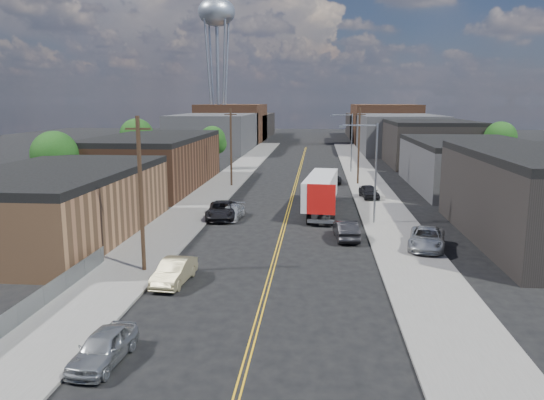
% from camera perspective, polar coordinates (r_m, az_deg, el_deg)
% --- Properties ---
extents(ground, '(260.00, 260.00, 0.00)m').
position_cam_1_polar(ground, '(82.79, 2.93, 3.03)').
color(ground, black).
rests_on(ground, ground).
extents(centerline, '(0.32, 120.00, 0.01)m').
position_cam_1_polar(centerline, '(67.96, 2.47, 1.38)').
color(centerline, gold).
rests_on(centerline, ground).
extents(sidewalk_left, '(5.00, 140.00, 0.15)m').
position_cam_1_polar(sidewalk_left, '(69.01, -5.44, 1.54)').
color(sidewalk_left, slate).
rests_on(sidewalk_left, ground).
extents(sidewalk_right, '(5.00, 140.00, 0.15)m').
position_cam_1_polar(sidewalk_right, '(68.21, 10.47, 1.31)').
color(sidewalk_right, slate).
rests_on(sidewalk_right, ground).
extents(warehouse_tan, '(12.00, 22.00, 5.60)m').
position_cam_1_polar(warehouse_tan, '(45.86, -22.22, -0.35)').
color(warehouse_tan, '#8C6240').
rests_on(warehouse_tan, ground).
extents(warehouse_brown, '(12.00, 26.00, 6.60)m').
position_cam_1_polar(warehouse_brown, '(69.66, -12.55, 4.10)').
color(warehouse_brown, '#523221').
rests_on(warehouse_brown, ground).
extents(industrial_right_b, '(14.00, 24.00, 6.10)m').
position_cam_1_polar(industrial_right_b, '(71.09, 20.57, 3.60)').
color(industrial_right_b, '#313133').
rests_on(industrial_right_b, ground).
extents(industrial_right_c, '(14.00, 22.00, 7.60)m').
position_cam_1_polar(industrial_right_c, '(96.21, 16.50, 5.95)').
color(industrial_right_c, black).
rests_on(industrial_right_c, ground).
extents(skyline_left_a, '(16.00, 30.00, 8.00)m').
position_cam_1_polar(skyline_left_a, '(119.44, -6.14, 7.24)').
color(skyline_left_a, '#313133').
rests_on(skyline_left_a, ground).
extents(skyline_right_a, '(16.00, 30.00, 8.00)m').
position_cam_1_polar(skyline_right_a, '(118.47, 13.36, 6.99)').
color(skyline_right_a, '#313133').
rests_on(skyline_right_a, ground).
extents(skyline_left_b, '(16.00, 26.00, 10.00)m').
position_cam_1_polar(skyline_left_b, '(143.97, -4.23, 8.23)').
color(skyline_left_b, '#523221').
rests_on(skyline_left_b, ground).
extents(skyline_right_b, '(16.00, 26.00, 10.00)m').
position_cam_1_polar(skyline_right_b, '(143.17, 11.94, 8.02)').
color(skyline_right_b, '#523221').
rests_on(skyline_right_b, ground).
extents(skyline_left_c, '(16.00, 40.00, 7.00)m').
position_cam_1_polar(skyline_left_c, '(163.80, -3.10, 8.00)').
color(skyline_left_c, black).
rests_on(skyline_left_c, ground).
extents(skyline_right_c, '(16.00, 40.00, 7.00)m').
position_cam_1_polar(skyline_right_c, '(163.09, 11.09, 7.81)').
color(skyline_right_c, black).
rests_on(skyline_right_c, ground).
extents(water_tower, '(9.00, 9.00, 36.90)m').
position_cam_1_polar(water_tower, '(135.79, -5.97, 18.92)').
color(water_tower, gray).
rests_on(water_tower, ground).
extents(streetlight_near, '(3.39, 0.25, 9.00)m').
position_cam_1_polar(streetlight_near, '(47.58, 10.64, 3.71)').
color(streetlight_near, gray).
rests_on(streetlight_near, ground).
extents(streetlight_far, '(3.39, 0.25, 9.00)m').
position_cam_1_polar(streetlight_far, '(82.34, 8.29, 6.62)').
color(streetlight_far, gray).
rests_on(streetlight_far, ground).
extents(utility_pole_left_near, '(1.60, 0.26, 10.00)m').
position_cam_1_polar(utility_pole_left_near, '(34.37, -13.93, 0.66)').
color(utility_pole_left_near, black).
rests_on(utility_pole_left_near, ground).
extents(utility_pole_left_far, '(1.60, 0.26, 10.00)m').
position_cam_1_polar(utility_pole_left_far, '(68.17, -4.43, 5.74)').
color(utility_pole_left_far, black).
rests_on(utility_pole_left_far, ground).
extents(utility_pole_right, '(1.60, 0.26, 10.00)m').
position_cam_1_polar(utility_pole_right, '(70.46, 9.32, 5.78)').
color(utility_pole_right, black).
rests_on(utility_pole_right, ground).
extents(chainlink_fence, '(0.05, 16.00, 1.22)m').
position_cam_1_polar(chainlink_fence, '(31.03, -23.34, -9.55)').
color(chainlink_fence, slate).
rests_on(chainlink_fence, ground).
extents(tree_left_near, '(4.85, 4.76, 7.91)m').
position_cam_1_polar(tree_left_near, '(58.81, -22.27, 4.24)').
color(tree_left_near, black).
rests_on(tree_left_near, ground).
extents(tree_left_mid, '(5.10, 5.04, 8.37)m').
position_cam_1_polar(tree_left_mid, '(81.74, -14.30, 6.49)').
color(tree_left_mid, black).
rests_on(tree_left_mid, ground).
extents(tree_left_far, '(4.35, 4.20, 6.97)m').
position_cam_1_polar(tree_left_far, '(85.92, -6.38, 6.32)').
color(tree_left_far, black).
rests_on(tree_left_far, ground).
extents(tree_right_far, '(4.85, 4.76, 7.91)m').
position_cam_1_polar(tree_right_far, '(86.59, 23.37, 5.96)').
color(tree_right_far, black).
rests_on(tree_right_far, ground).
extents(semi_truck, '(3.58, 14.74, 3.80)m').
position_cam_1_polar(semi_truck, '(53.29, 5.27, 1.14)').
color(semi_truck, silver).
rests_on(semi_truck, ground).
extents(car_left_a, '(2.02, 4.31, 1.43)m').
position_cam_1_polar(car_left_a, '(24.14, -17.68, -14.85)').
color(car_left_a, '#A0A3A5').
rests_on(car_left_a, ground).
extents(car_left_b, '(1.94, 4.61, 1.48)m').
position_cam_1_polar(car_left_b, '(32.82, -10.47, -7.59)').
color(car_left_b, '#978D63').
rests_on(car_left_b, ground).
extents(car_left_c, '(3.16, 5.99, 1.61)m').
position_cam_1_polar(car_left_c, '(49.87, -5.41, -1.11)').
color(car_left_c, black).
rests_on(car_left_c, ground).
extents(car_left_d, '(2.27, 4.63, 1.29)m').
position_cam_1_polar(car_left_d, '(49.74, -4.33, -1.31)').
color(car_left_d, '#BABDBF').
rests_on(car_left_d, ground).
extents(car_right_oncoming, '(2.02, 4.83, 1.55)m').
position_cam_1_polar(car_right_oncoming, '(42.64, 7.96, -3.22)').
color(car_right_oncoming, black).
rests_on(car_right_oncoming, ground).
extents(car_right_lot_a, '(3.66, 5.87, 1.51)m').
position_cam_1_polar(car_right_lot_a, '(40.83, 16.31, -3.98)').
color(car_right_lot_a, '#B1B4B6').
rests_on(car_right_lot_a, sidewalk_right).
extents(car_right_lot_c, '(2.33, 4.50, 1.46)m').
position_cam_1_polar(car_right_lot_c, '(60.39, 10.39, 0.89)').
color(car_right_lot_c, black).
rests_on(car_right_lot_c, sidewalk_right).
extents(car_ahead_truck, '(3.25, 5.92, 1.57)m').
position_cam_1_polar(car_ahead_truck, '(71.77, 6.21, 2.45)').
color(car_ahead_truck, black).
rests_on(car_ahead_truck, ground).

